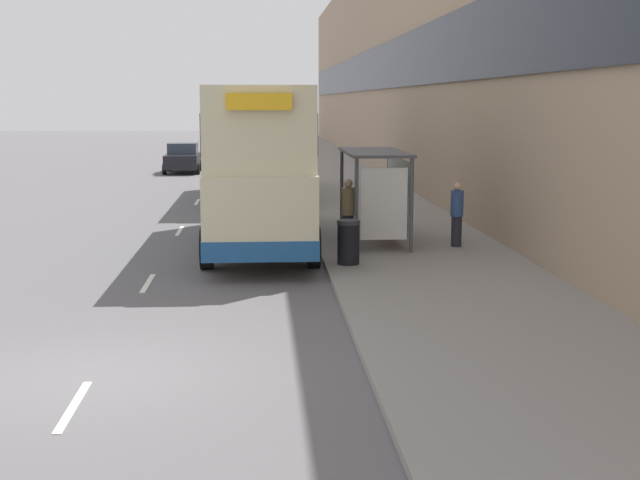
{
  "coord_description": "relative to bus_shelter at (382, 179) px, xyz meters",
  "views": [
    {
      "loc": [
        2.46,
        -12.66,
        3.96
      ],
      "look_at": [
        4.51,
        17.27,
        -0.73
      ],
      "focal_mm": 50.0,
      "sensor_mm": 36.0,
      "label": 1
    }
  ],
  "objects": [
    {
      "name": "ground_plane",
      "position": [
        -5.77,
        -11.15,
        -1.88
      ],
      "size": [
        220.0,
        220.0,
        0.0
      ],
      "primitive_type": "plane",
      "color": "#5B595B"
    },
    {
      "name": "pavement",
      "position": [
        0.73,
        27.35,
        -1.81
      ],
      "size": [
        5.0,
        93.0,
        0.14
      ],
      "color": "gray",
      "rests_on": "ground_plane"
    },
    {
      "name": "terrace_facade",
      "position": [
        4.72,
        27.35,
        4.5
      ],
      "size": [
        3.1,
        93.0,
        12.76
      ],
      "color": "#9E846B",
      "rests_on": "ground_plane"
    },
    {
      "name": "lane_mark_0",
      "position": [
        -5.77,
        -12.43,
        -1.87
      ],
      "size": [
        0.12,
        2.0,
        0.01
      ],
      "color": "silver",
      "rests_on": "ground_plane"
    },
    {
      "name": "lane_mark_1",
      "position": [
        -5.77,
        -4.45,
        -1.87
      ],
      "size": [
        0.12,
        2.0,
        0.01
      ],
      "color": "silver",
      "rests_on": "ground_plane"
    },
    {
      "name": "lane_mark_2",
      "position": [
        -5.77,
        3.53,
        -1.87
      ],
      "size": [
        0.12,
        2.0,
        0.01
      ],
      "color": "silver",
      "rests_on": "ground_plane"
    },
    {
      "name": "lane_mark_3",
      "position": [
        -5.77,
        11.51,
        -1.87
      ],
      "size": [
        0.12,
        2.0,
        0.01
      ],
      "color": "silver",
      "rests_on": "ground_plane"
    },
    {
      "name": "lane_mark_4",
      "position": [
        -5.77,
        19.49,
        -1.87
      ],
      "size": [
        0.12,
        2.0,
        0.01
      ],
      "color": "silver",
      "rests_on": "ground_plane"
    },
    {
      "name": "bus_shelter",
      "position": [
        0.0,
        0.0,
        0.0
      ],
      "size": [
        1.6,
        4.2,
        2.48
      ],
      "color": "#4C4C51",
      "rests_on": "ground_plane"
    },
    {
      "name": "double_decker_bus_near",
      "position": [
        -3.3,
        0.38,
        0.41
      ],
      "size": [
        2.85,
        10.35,
        4.3
      ],
      "color": "beige",
      "rests_on": "ground_plane"
    },
    {
      "name": "double_decker_bus_ahead",
      "position": [
        -3.38,
        12.64,
        0.41
      ],
      "size": [
        2.85,
        10.87,
        4.3
      ],
      "color": "beige",
      "rests_on": "ground_plane"
    },
    {
      "name": "car_0",
      "position": [
        -7.54,
        26.37,
        -1.05
      ],
      "size": [
        2.0,
        4.05,
        1.66
      ],
      "rotation": [
        0.0,
        0.0,
        3.14
      ],
      "color": "black",
      "rests_on": "ground_plane"
    },
    {
      "name": "pedestrian_at_shelter",
      "position": [
        -0.98,
        -0.69,
        -0.81
      ],
      "size": [
        0.36,
        0.36,
        1.81
      ],
      "color": "#23232D",
      "rests_on": "ground_plane"
    },
    {
      "name": "pedestrian_1",
      "position": [
        1.9,
        -0.77,
        -0.87
      ],
      "size": [
        0.34,
        0.34,
        1.7
      ],
      "color": "#23232D",
      "rests_on": "ground_plane"
    },
    {
      "name": "litter_bin",
      "position": [
        -1.22,
        -3.16,
        -1.21
      ],
      "size": [
        0.55,
        0.55,
        1.05
      ],
      "color": "black",
      "rests_on": "ground_plane"
    }
  ]
}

